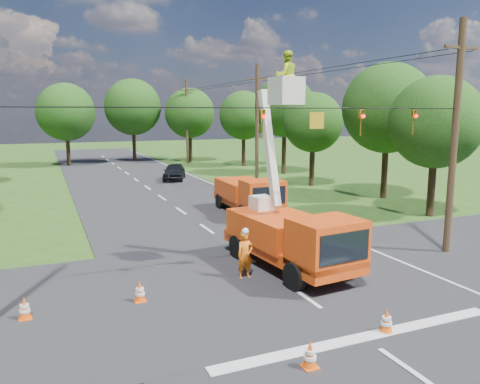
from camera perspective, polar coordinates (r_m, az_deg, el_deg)
name	(u,v)px	position (r m, az deg, el deg)	size (l,w,h in m)	color
ground	(162,198)	(34.37, -9.48, -0.76)	(140.00, 140.00, 0.00)	#264A16
road_main	(162,198)	(34.37, -9.48, -0.76)	(12.00, 100.00, 0.06)	black
road_cross	(276,278)	(17.91, 4.41, -10.41)	(56.00, 10.00, 0.07)	black
stop_bar	(363,339)	(13.88, 14.76, -16.93)	(9.00, 0.45, 0.02)	silver
edge_line	(233,193)	(36.05, -0.80, -0.14)	(0.12, 90.00, 0.02)	silver
bucket_truck	(291,225)	(18.40, 6.27, -4.07)	(3.15, 6.79, 8.44)	#E13F0F
second_truck	(249,194)	(28.47, 1.11, -0.29)	(2.63, 6.32, 2.34)	#E13F0F
ground_worker	(245,255)	(17.56, 0.63, -7.71)	(0.65, 0.43, 1.79)	orange
distant_car	(174,172)	(43.48, -8.03, 2.47)	(1.81, 4.50, 1.53)	black
traffic_cone_0	(310,355)	(12.08, 8.53, -19.02)	(0.38, 0.38, 0.71)	#FF580D
traffic_cone_1	(386,321)	(14.23, 17.43, -14.77)	(0.38, 0.38, 0.71)	#FF580D
traffic_cone_2	(236,230)	(23.38, -0.45, -4.65)	(0.38, 0.38, 0.71)	#FF580D
traffic_cone_3	(244,219)	(25.71, 0.50, -3.33)	(0.38, 0.38, 0.71)	#FF580D
traffic_cone_4	(140,292)	(15.96, -12.10, -11.80)	(0.38, 0.38, 0.71)	#FF580D
traffic_cone_5	(25,308)	(15.77, -24.78, -12.76)	(0.38, 0.38, 0.71)	#FF580D
traffic_cone_7	(230,199)	(31.56, -1.23, -0.89)	(0.38, 0.38, 0.71)	#FF580D
pole_right_near	(455,137)	(22.10, 24.69, 6.11)	(1.80, 0.30, 10.00)	#4C3823
pole_right_mid	(257,125)	(38.54, 2.08, 8.12)	(1.80, 0.30, 10.00)	#4C3823
pole_right_far	(187,121)	(57.28, -6.50, 8.57)	(1.80, 0.30, 10.00)	#4C3823
signal_span	(331,120)	(17.96, 11.06, 8.66)	(18.00, 0.29, 1.07)	black
tree_right_a	(436,123)	(29.84, 22.78, 7.81)	(5.40, 5.40, 8.28)	#382616
tree_right_b	(388,108)	(35.26, 17.56, 9.70)	(6.40, 6.40, 9.65)	#382616
tree_right_c	(313,123)	(39.89, 8.90, 8.36)	(5.00, 5.00, 7.83)	#382616
tree_right_d	(285,107)	(47.61, 5.46, 10.27)	(6.00, 6.00, 9.70)	#382616
tree_right_e	(244,115)	(54.38, 0.45, 9.31)	(5.60, 5.60, 8.63)	#382616
tree_far_a	(66,112)	(57.98, -20.46, 9.11)	(6.60, 6.60, 9.50)	#382616
tree_far_b	(133,107)	(60.88, -12.94, 10.05)	(7.00, 7.00, 10.32)	#382616
tree_far_c	(190,113)	(59.48, -6.14, 9.53)	(6.20, 6.20, 9.18)	#382616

